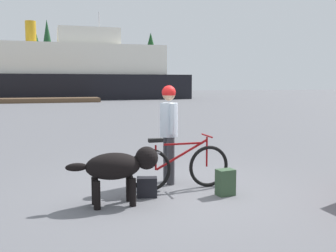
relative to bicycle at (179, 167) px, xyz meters
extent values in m
plane|color=slate|center=(-0.09, -0.17, -0.39)|extent=(160.00, 160.00, 0.00)
torus|color=black|center=(0.54, 0.00, -0.03)|extent=(0.73, 0.06, 0.73)
torus|color=black|center=(-0.52, 0.00, -0.03)|extent=(0.73, 0.06, 0.73)
cube|color=maroon|center=(0.06, 0.00, 0.39)|extent=(0.68, 0.03, 0.03)
cube|color=maroon|center=(0.04, 0.00, 0.21)|extent=(0.91, 0.03, 0.49)
cylinder|color=maroon|center=(-0.42, 0.00, 0.18)|extent=(0.03, 0.03, 0.42)
cylinder|color=maroon|center=(0.50, 0.00, 0.23)|extent=(0.03, 0.03, 0.52)
cube|color=black|center=(-0.42, 0.00, 0.47)|extent=(0.24, 0.10, 0.06)
cylinder|color=maroon|center=(0.50, 0.00, 0.51)|extent=(0.03, 0.44, 0.03)
cube|color=slate|center=(-0.54, 0.00, 0.27)|extent=(0.36, 0.14, 0.02)
cylinder|color=#333338|center=(-0.05, 0.56, 0.03)|extent=(0.14, 0.14, 0.85)
cylinder|color=#333338|center=(-0.05, 0.34, 0.03)|extent=(0.14, 0.14, 0.85)
cylinder|color=silver|center=(-0.05, 0.45, 0.76)|extent=(0.32, 0.32, 0.60)
cylinder|color=silver|center=(-0.05, 0.67, 0.80)|extent=(0.09, 0.09, 0.53)
cylinder|color=silver|center=(-0.05, 0.23, 0.80)|extent=(0.09, 0.09, 0.53)
sphere|color=tan|center=(-0.05, 0.45, 1.22)|extent=(0.23, 0.23, 0.23)
sphere|color=red|center=(-0.05, 0.45, 1.25)|extent=(0.25, 0.25, 0.25)
ellipsoid|color=black|center=(-1.21, -0.53, 0.20)|extent=(0.82, 0.47, 0.40)
sphere|color=black|center=(-0.71, -0.53, 0.29)|extent=(0.35, 0.35, 0.35)
ellipsoid|color=black|center=(-1.74, -0.53, 0.22)|extent=(0.32, 0.12, 0.12)
cylinder|color=black|center=(-0.95, -0.40, -0.18)|extent=(0.10, 0.10, 0.42)
cylinder|color=black|center=(-0.95, -0.66, -0.18)|extent=(0.10, 0.10, 0.42)
cylinder|color=black|center=(-1.47, -0.40, -0.18)|extent=(0.10, 0.10, 0.42)
cylinder|color=black|center=(-1.47, -0.66, -0.18)|extent=(0.10, 0.10, 0.42)
cube|color=#334C33|center=(0.60, -0.56, -0.18)|extent=(0.30, 0.23, 0.43)
cube|color=black|center=(-0.64, -0.27, -0.23)|extent=(0.35, 0.25, 0.32)
cube|color=brown|center=(-4.94, 31.56, -0.19)|extent=(15.08, 2.94, 0.40)
cube|color=black|center=(-0.33, 37.95, 0.96)|extent=(27.23, 7.32, 2.70)
cube|color=silver|center=(-0.33, 37.95, 3.91)|extent=(21.78, 6.15, 3.20)
cube|color=silver|center=(2.40, 37.95, 6.41)|extent=(6.53, 4.39, 1.80)
cylinder|color=#BF8C19|center=(-3.59, 37.95, 6.71)|extent=(1.10, 1.10, 2.40)
ellipsoid|color=navy|center=(3.60, 37.74, 0.06)|extent=(6.14, 1.72, 0.90)
cylinder|color=#B2B2B7|center=(3.60, 37.74, 4.84)|extent=(0.14, 0.14, 8.67)
cylinder|color=#B2B2B7|center=(2.68, 37.74, 1.71)|extent=(2.76, 0.10, 0.10)
cylinder|color=#4C331E|center=(-3.67, 57.70, 1.08)|extent=(0.35, 0.35, 2.94)
cone|color=#19471E|center=(-3.67, 57.70, 6.21)|extent=(3.43, 3.43, 7.32)
cylinder|color=#4C331E|center=(14.67, 57.36, 1.17)|extent=(0.30, 0.30, 3.12)
cone|color=#19471E|center=(14.67, 57.36, 6.25)|extent=(3.68, 3.68, 7.04)
cylinder|color=#4C331E|center=(-1.85, 65.15, 1.28)|extent=(0.31, 0.31, 3.34)
cone|color=#1E4C28|center=(-1.85, 65.15, 7.63)|extent=(3.14, 3.14, 9.38)
camera|label=1|loc=(-2.10, -6.09, 1.42)|focal=41.20mm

